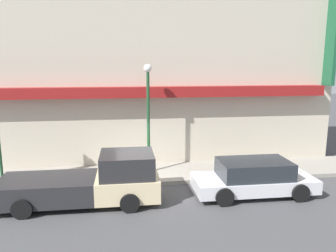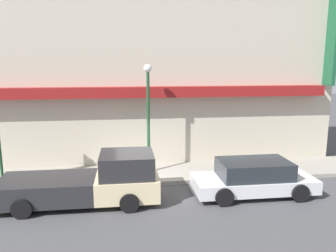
% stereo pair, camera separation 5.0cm
% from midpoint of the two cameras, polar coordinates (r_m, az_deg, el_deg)
% --- Properties ---
extents(ground_plane, '(80.00, 80.00, 0.00)m').
position_cam_midpoint_polar(ground_plane, '(14.14, -3.82, -10.42)').
color(ground_plane, '#424244').
extents(sidewalk, '(36.00, 2.69, 0.17)m').
position_cam_midpoint_polar(sidewalk, '(15.37, -4.17, -8.32)').
color(sidewalk, gray).
rests_on(sidewalk, ground).
extents(building, '(19.80, 3.80, 10.62)m').
position_cam_midpoint_polar(building, '(17.36, -4.94, 11.36)').
color(building, '#BCB29E').
rests_on(building, ground).
extents(pickup_truck, '(5.76, 2.22, 1.87)m').
position_cam_midpoint_polar(pickup_truck, '(12.58, -13.28, -9.47)').
color(pickup_truck, beige).
rests_on(pickup_truck, ground).
extents(parked_car, '(4.73, 2.09, 1.38)m').
position_cam_midpoint_polar(parked_car, '(13.51, 14.57, -8.70)').
color(parked_car, silver).
rests_on(parked_car, ground).
extents(fire_hydrant, '(0.18, 0.18, 0.72)m').
position_cam_midpoint_polar(fire_hydrant, '(15.65, 13.33, -6.54)').
color(fire_hydrant, '#196633').
rests_on(fire_hydrant, sidewalk).
extents(street_lamp, '(0.36, 0.36, 4.92)m').
position_cam_midpoint_polar(street_lamp, '(14.69, -3.57, 3.69)').
color(street_lamp, '#1E4728').
rests_on(street_lamp, sidewalk).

